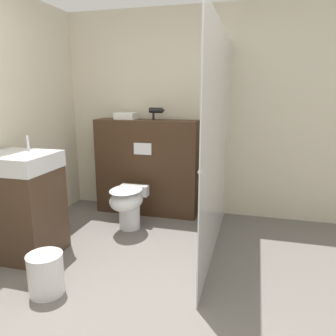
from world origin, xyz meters
TOP-DOWN VIEW (x-y plane):
  - ground_plane at (0.00, 0.00)m, footprint 12.00×12.00m
  - wall_back at (0.00, 2.31)m, footprint 8.00×0.06m
  - partition_panel at (-0.46, 2.08)m, footprint 1.28×0.32m
  - shower_glass at (0.50, 1.29)m, footprint 0.04×1.97m
  - toilet at (-0.49, 1.49)m, footprint 0.35×0.54m
  - sink_vanity at (-1.21, 0.70)m, footprint 0.61×0.55m
  - hair_drier at (-0.33, 2.09)m, footprint 0.19×0.07m
  - folded_towel at (-0.73, 2.09)m, footprint 0.25×0.19m
  - waste_bin at (-0.65, 0.20)m, footprint 0.27×0.27m

SIDE VIEW (x-z plane):
  - ground_plane at x=0.00m, z-range 0.00..0.00m
  - waste_bin at x=-0.65m, z-range 0.00..0.32m
  - toilet at x=-0.49m, z-range 0.06..0.55m
  - sink_vanity at x=-1.21m, z-range -0.07..1.05m
  - partition_panel at x=-0.46m, z-range 0.00..1.19m
  - shower_glass at x=0.50m, z-range 0.00..2.09m
  - folded_towel at x=-0.73m, z-range 1.19..1.27m
  - wall_back at x=0.00m, z-range 0.00..2.50m
  - hair_drier at x=-0.33m, z-range 1.22..1.37m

